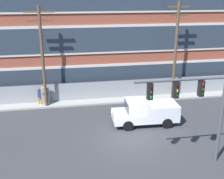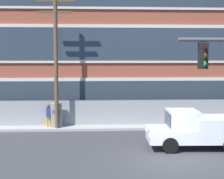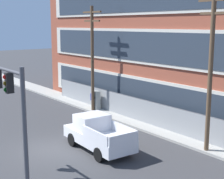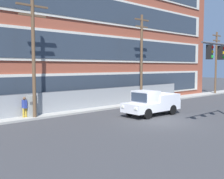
{
  "view_description": "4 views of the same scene",
  "coord_description": "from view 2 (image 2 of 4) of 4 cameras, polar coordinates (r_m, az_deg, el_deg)",
  "views": [
    {
      "loc": [
        -4.15,
        -16.96,
        9.82
      ],
      "look_at": [
        -0.66,
        2.69,
        2.88
      ],
      "focal_mm": 45.0,
      "sensor_mm": 36.0,
      "label": 1
    },
    {
      "loc": [
        -3.46,
        -15.1,
        4.75
      ],
      "look_at": [
        -2.37,
        5.26,
        2.85
      ],
      "focal_mm": 55.0,
      "sensor_mm": 36.0,
      "label": 2
    },
    {
      "loc": [
        17.75,
        -8.78,
        7.32
      ],
      "look_at": [
        1.06,
        3.91,
        3.35
      ],
      "focal_mm": 55.0,
      "sensor_mm": 36.0,
      "label": 3
    },
    {
      "loc": [
        -15.75,
        -11.97,
        3.91
      ],
      "look_at": [
        -1.02,
        3.88,
        2.15
      ],
      "focal_mm": 45.0,
      "sensor_mm": 36.0,
      "label": 4
    }
  ],
  "objects": [
    {
      "name": "sidewalk_building_side",
      "position": [
        23.61,
        5.46,
        -6.1
      ],
      "size": [
        80.0,
        2.04,
        0.16
      ],
      "primitive_type": "cube",
      "color": "#9E9B93",
      "rests_on": "ground"
    },
    {
      "name": "electrical_cabinet",
      "position": [
        23.05,
        -9.21,
        -4.41
      ],
      "size": [
        0.7,
        0.49,
        1.75
      ],
      "color": "#939993",
      "rests_on": "ground"
    },
    {
      "name": "pickup_truck_white",
      "position": [
        18.54,
        13.41,
        -6.63
      ],
      "size": [
        5.16,
        2.25,
        2.03
      ],
      "color": "silver",
      "rests_on": "ground"
    },
    {
      "name": "brick_mill_building",
      "position": [
        30.3,
        8.52,
        10.6
      ],
      "size": [
        38.22,
        11.93,
        15.1
      ],
      "color": "brown",
      "rests_on": "ground"
    },
    {
      "name": "pedestrian_near_cabinet",
      "position": [
        23.16,
        -10.53,
        -4.14
      ],
      "size": [
        0.32,
        0.41,
        1.69
      ],
      "color": "#B7932D",
      "rests_on": "ground"
    },
    {
      "name": "utility_pole_near_corner",
      "position": [
        22.36,
        -9.31,
        5.61
      ],
      "size": [
        2.49,
        0.26,
        8.83
      ],
      "color": "brown",
      "rests_on": "ground"
    },
    {
      "name": "chain_link_fence",
      "position": [
        23.74,
        5.96,
        -3.89
      ],
      "size": [
        26.22,
        0.06,
        1.88
      ],
      "color": "gray",
      "rests_on": "ground"
    },
    {
      "name": "ground_plane",
      "position": [
        16.2,
        9.61,
        -11.79
      ],
      "size": [
        160.0,
        160.0,
        0.0
      ],
      "primitive_type": "plane",
      "color": "#38383A"
    }
  ]
}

